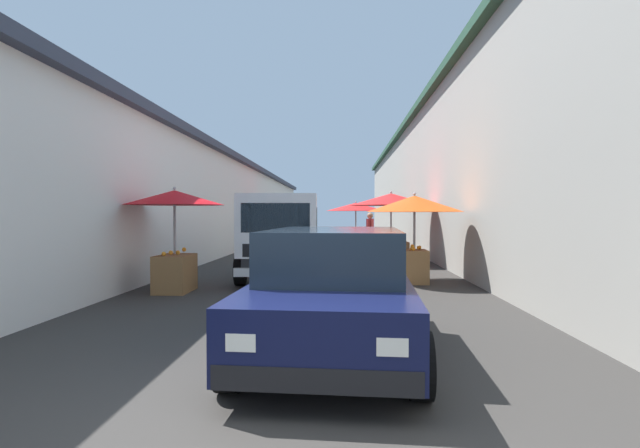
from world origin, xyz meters
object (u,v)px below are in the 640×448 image
object	(u,v)px
delivery_truck	(281,238)
vendor_in_shade	(370,231)
fruit_stall_far_right	(175,217)
fruit_stall_near_right	(414,213)
fruit_stall_far_left	(280,213)
hatchback_car	(334,290)
fruit_stall_mid_lane	(356,212)
vendor_by_crates	(289,232)
fruit_stall_near_left	(392,206)

from	to	relation	value
delivery_truck	vendor_in_shade	xyz separation A→B (m)	(6.40, -2.55, -0.06)
fruit_stall_far_right	delivery_truck	xyz separation A→B (m)	(1.51, -2.08, -0.53)
fruit_stall_near_right	vendor_in_shade	xyz separation A→B (m)	(6.45, 0.66, -0.67)
fruit_stall_far_left	vendor_in_shade	size ratio (longest dim) A/B	1.36
fruit_stall_far_right	hatchback_car	bearing A→B (deg)	-141.04
fruit_stall_far_right	vendor_in_shade	bearing A→B (deg)	-30.37
fruit_stall_near_right	hatchback_car	world-z (taller)	fruit_stall_near_right
hatchback_car	fruit_stall_mid_lane	bearing A→B (deg)	-2.78
fruit_stall_near_right	fruit_stall_far_left	world-z (taller)	fruit_stall_far_left
fruit_stall_far_left	vendor_by_crates	world-z (taller)	fruit_stall_far_left
fruit_stall_far_right	hatchback_car	world-z (taller)	fruit_stall_far_right
fruit_stall_near_right	vendor_by_crates	distance (m)	6.85
vendor_in_shade	fruit_stall_near_left	bearing A→B (deg)	-163.92
fruit_stall_far_left	vendor_by_crates	xyz separation A→B (m)	(-5.90, -1.08, -0.70)
hatchback_car	vendor_by_crates	xyz separation A→B (m)	(11.49, 1.85, 0.24)
delivery_truck	fruit_stall_mid_lane	bearing A→B (deg)	-12.64
fruit_stall_far_left	vendor_by_crates	distance (m)	6.04
fruit_stall_mid_lane	delivery_truck	bearing A→B (deg)	167.36
fruit_stall_near_left	vendor_in_shade	world-z (taller)	fruit_stall_near_left
fruit_stall_near_right	vendor_in_shade	distance (m)	6.52
fruit_stall_near_right	hatchback_car	size ratio (longest dim) A/B	0.58
delivery_truck	vendor_in_shade	bearing A→B (deg)	-21.74
fruit_stall_near_left	delivery_truck	bearing A→B (deg)	144.10
fruit_stall_mid_lane	vendor_by_crates	size ratio (longest dim) A/B	1.55
fruit_stall_far_left	hatchback_car	bearing A→B (deg)	-170.44
delivery_truck	fruit_stall_far_left	bearing A→B (deg)	7.57
vendor_in_shade	fruit_stall_mid_lane	bearing A→B (deg)	7.68
fruit_stall_near_left	fruit_stall_far_left	size ratio (longest dim) A/B	1.20
fruit_stall_near_right	vendor_by_crates	xyz separation A→B (m)	(5.74, 3.67, -0.67)
fruit_stall_near_right	hatchback_car	bearing A→B (deg)	162.41
fruit_stall_far_left	fruit_stall_near_right	bearing A→B (deg)	-157.80
fruit_stall_near_right	delivery_truck	distance (m)	3.27
fruit_stall_mid_lane	vendor_in_shade	distance (m)	3.23
fruit_stall_far_right	vendor_in_shade	distance (m)	9.18
fruit_stall_far_right	delivery_truck	bearing A→B (deg)	-54.09
fruit_stall_far_left	delivery_truck	xyz separation A→B (m)	(-11.59, -1.54, -0.64)
fruit_stall_near_right	fruit_stall_near_left	distance (m)	4.41
fruit_stall_near_left	fruit_stall_far_left	world-z (taller)	fruit_stall_near_left
fruit_stall_far_right	delivery_truck	distance (m)	2.62
vendor_by_crates	vendor_in_shade	world-z (taller)	vendor_in_shade
fruit_stall_near_left	hatchback_car	world-z (taller)	fruit_stall_near_left
fruit_stall_near_left	delivery_truck	distance (m)	5.43
vendor_by_crates	fruit_stall_near_left	bearing A→B (deg)	-110.48
fruit_stall_far_left	fruit_stall_far_right	bearing A→B (deg)	177.63
fruit_stall_mid_lane	vendor_in_shade	size ratio (longest dim) A/B	1.55
delivery_truck	vendor_by_crates	size ratio (longest dim) A/B	2.96
fruit_stall_mid_lane	hatchback_car	distance (m)	15.36
fruit_stall_near_left	vendor_in_shade	xyz separation A→B (m)	(2.06, 0.59, -0.93)
fruit_stall_mid_lane	fruit_stall_near_left	bearing A→B (deg)	-168.92
fruit_stall_far_right	fruit_stall_far_left	size ratio (longest dim) A/B	0.97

